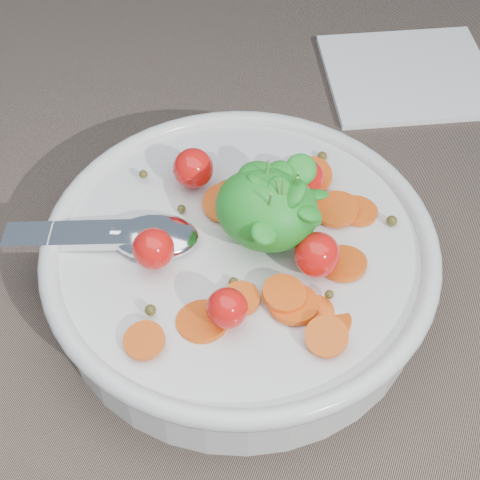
% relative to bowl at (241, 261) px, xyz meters
% --- Properties ---
extents(ground, '(6.00, 6.00, 0.00)m').
position_rel_bowl_xyz_m(ground, '(-0.00, 0.01, -0.03)').
color(ground, '#715E51').
rests_on(ground, ground).
extents(bowl, '(0.28, 0.26, 0.11)m').
position_rel_bowl_xyz_m(bowl, '(0.00, 0.00, 0.00)').
color(bowl, silver).
rests_on(bowl, ground).
extents(napkin, '(0.19, 0.18, 0.01)m').
position_rel_bowl_xyz_m(napkin, '(0.06, 0.27, -0.03)').
color(napkin, white).
rests_on(napkin, ground).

